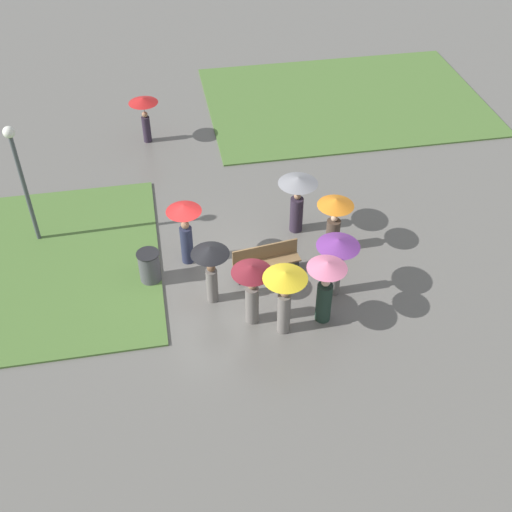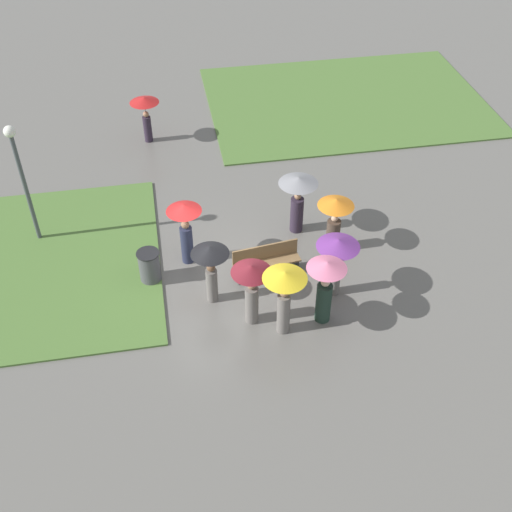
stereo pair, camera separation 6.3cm
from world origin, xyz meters
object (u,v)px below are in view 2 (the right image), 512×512
at_px(trash_bin, 150,267).
at_px(crowd_person_red, 185,224).
at_px(crowd_person_yellow, 284,290).
at_px(crowd_person_orange, 335,216).
at_px(crowd_person_black, 210,261).
at_px(crowd_person_pink, 325,284).
at_px(lone_walker_far_path, 145,109).
at_px(lamp_post, 20,168).
at_px(crowd_person_purple, 337,253).
at_px(crowd_person_grey, 298,194).
at_px(crowd_person_maroon, 252,283).
at_px(park_bench, 266,260).

relative_size(trash_bin, crowd_person_red, 0.50).
relative_size(trash_bin, crowd_person_yellow, 0.49).
bearing_deg(crowd_person_orange, crowd_person_black, -17.75).
height_order(crowd_person_pink, lone_walker_far_path, crowd_person_pink).
bearing_deg(crowd_person_black, crowd_person_pink, 102.81).
bearing_deg(trash_bin, crowd_person_pink, -27.73).
xyz_separation_m(lamp_post, crowd_person_yellow, (6.31, -4.80, -1.05)).
bearing_deg(crowd_person_orange, crowd_person_purple, 36.63).
height_order(crowd_person_yellow, crowd_person_grey, crowd_person_yellow).
height_order(crowd_person_black, crowd_person_orange, crowd_person_black).
bearing_deg(crowd_person_red, trash_bin, 151.51).
height_order(lamp_post, crowd_person_purple, lamp_post).
bearing_deg(crowd_person_orange, crowd_person_grey, -91.13).
bearing_deg(crowd_person_maroon, trash_bin, 5.20).
xyz_separation_m(trash_bin, crowd_person_purple, (4.78, -1.34, 0.91)).
xyz_separation_m(park_bench, crowd_person_purple, (1.63, -1.08, 0.92)).
height_order(crowd_person_red, crowd_person_pink, crowd_person_red).
bearing_deg(crowd_person_pink, crowd_person_yellow, 112.60).
bearing_deg(crowd_person_pink, trash_bin, 73.83).
distance_m(crowd_person_red, crowd_person_grey, 3.42).
relative_size(crowd_person_red, crowd_person_black, 1.07).
bearing_deg(lamp_post, trash_bin, -36.94).
relative_size(crowd_person_yellow, crowd_person_pink, 1.02).
bearing_deg(crowd_person_yellow, lamp_post, 82.71).
xyz_separation_m(crowd_person_purple, crowd_person_grey, (-0.39, 2.80, -0.10)).
height_order(crowd_person_maroon, crowd_person_yellow, crowd_person_yellow).
bearing_deg(park_bench, crowd_person_grey, 46.57).
xyz_separation_m(crowd_person_purple, crowd_person_black, (-3.22, 0.30, -0.06)).
distance_m(trash_bin, crowd_person_grey, 4.70).
relative_size(lamp_post, crowd_person_purple, 2.05).
xyz_separation_m(crowd_person_black, crowd_person_yellow, (1.60, -1.40, 0.07)).
bearing_deg(crowd_person_grey, crowd_person_black, 4.26).
height_order(crowd_person_purple, crowd_person_yellow, crowd_person_yellow).
bearing_deg(crowd_person_grey, lone_walker_far_path, -92.63).
distance_m(park_bench, crowd_person_red, 2.41).
height_order(park_bench, crowd_person_grey, crowd_person_grey).
relative_size(crowd_person_yellow, crowd_person_orange, 1.12).
bearing_deg(crowd_person_pink, crowd_person_grey, 9.20).
xyz_separation_m(crowd_person_pink, lone_walker_far_path, (-3.93, 9.62, 0.05)).
xyz_separation_m(trash_bin, crowd_person_orange, (5.22, 0.42, 0.69)).
bearing_deg(crowd_person_orange, lone_walker_far_path, -94.38).
height_order(crowd_person_yellow, crowd_person_orange, crowd_person_yellow).
bearing_deg(crowd_person_black, crowd_person_maroon, 80.56).
xyz_separation_m(crowd_person_grey, crowd_person_orange, (0.82, -1.04, -0.11)).
relative_size(crowd_person_purple, crowd_person_grey, 0.98).
xyz_separation_m(crowd_person_purple, crowd_person_pink, (-0.54, -0.89, -0.17)).
bearing_deg(crowd_person_orange, park_bench, -21.26).
relative_size(crowd_person_purple, crowd_person_black, 1.00).
distance_m(park_bench, crowd_person_black, 1.97).
xyz_separation_m(crowd_person_yellow, crowd_person_orange, (2.05, 2.86, -0.23)).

